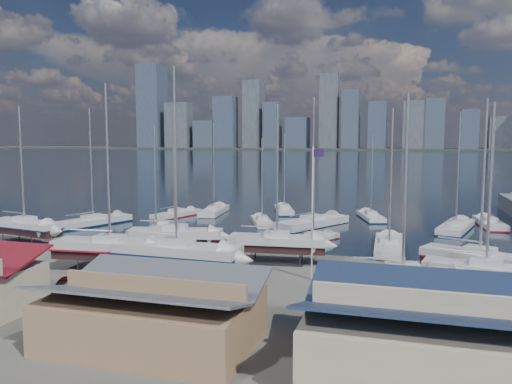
% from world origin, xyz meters
% --- Properties ---
extents(ground, '(1400.00, 1400.00, 0.00)m').
position_xyz_m(ground, '(0.00, -10.00, 0.00)').
color(ground, '#605E59').
rests_on(ground, ground).
extents(water, '(1400.00, 600.00, 0.40)m').
position_xyz_m(water, '(0.00, 300.00, -0.15)').
color(water, '#1B2F3E').
rests_on(water, ground).
extents(far_shore, '(1400.00, 80.00, 2.20)m').
position_xyz_m(far_shore, '(0.00, 560.00, 1.10)').
color(far_shore, '#2D332D').
rests_on(far_shore, ground).
extents(skyline, '(639.14, 43.80, 107.69)m').
position_xyz_m(skyline, '(-7.83, 553.76, 39.09)').
color(skyline, '#475166').
rests_on(skyline, far_shore).
extents(shed_grey, '(12.60, 8.40, 4.17)m').
position_xyz_m(shed_grey, '(0.00, -26.00, 2.15)').
color(shed_grey, '#8C6B4C').
rests_on(shed_grey, ground).
extents(shed_blue, '(13.65, 9.45, 4.71)m').
position_xyz_m(shed_blue, '(16.00, -26.00, 2.42)').
color(shed_blue, '#BFB293').
rests_on(shed_blue, ground).
extents(sailboat_cradle_0, '(10.29, 4.52, 16.07)m').
position_xyz_m(sailboat_cradle_0, '(-28.28, -4.32, 2.07)').
color(sailboat_cradle_0, '#2D2D33').
rests_on(sailboat_cradle_0, ground).
extents(sailboat_cradle_1, '(11.01, 3.99, 17.32)m').
position_xyz_m(sailboat_cradle_1, '(-11.80, -12.16, 2.14)').
color(sailboat_cradle_1, '#2D2D33').
rests_on(sailboat_cradle_1, ground).
extents(sailboat_cradle_2, '(10.22, 4.74, 16.10)m').
position_xyz_m(sailboat_cradle_2, '(-8.81, -4.56, 2.08)').
color(sailboat_cradle_2, '#2D2D33').
rests_on(sailboat_cradle_2, ground).
extents(sailboat_cradle_3, '(11.64, 3.56, 18.48)m').
position_xyz_m(sailboat_cradle_3, '(-4.81, -12.60, 2.20)').
color(sailboat_cradle_3, '#2D2D33').
rests_on(sailboat_cradle_3, ground).
extents(sailboat_cradle_4, '(9.78, 3.60, 15.64)m').
position_xyz_m(sailboat_cradle_4, '(2.38, -4.87, 2.06)').
color(sailboat_cradle_4, '#2D2D33').
rests_on(sailboat_cradle_4, ground).
extents(sailboat_cradle_5, '(9.95, 4.57, 15.56)m').
position_xyz_m(sailboat_cradle_5, '(14.34, -14.94, 2.05)').
color(sailboat_cradle_5, '#2D2D33').
rests_on(sailboat_cradle_5, ground).
extents(sailboat_cradle_6, '(9.87, 6.55, 15.60)m').
position_xyz_m(sailboat_cradle_6, '(20.62, -7.05, 2.05)').
color(sailboat_cradle_6, '#2D2D33').
rests_on(sailboat_cradle_6, ground).
extents(sailboat_cradle_7, '(9.49, 4.47, 15.02)m').
position_xyz_m(sailboat_cradle_7, '(20.50, -11.18, 2.03)').
color(sailboat_cradle_7, '#2D2D33').
rests_on(sailboat_cradle_7, ground).
extents(sailboat_moored_0, '(7.09, 11.98, 17.31)m').
position_xyz_m(sailboat_moored_0, '(-28.20, 9.04, 0.31)').
color(sailboat_moored_0, black).
rests_on(sailboat_moored_0, water).
extents(sailboat_moored_1, '(5.37, 9.72, 14.01)m').
position_xyz_m(sailboat_moored_1, '(-20.06, 19.44, 0.31)').
color(sailboat_moored_1, black).
rests_on(sailboat_moored_1, water).
extents(sailboat_moored_2, '(4.14, 10.60, 15.59)m').
position_xyz_m(sailboat_moored_2, '(-15.52, 24.18, 0.32)').
color(sailboat_moored_2, black).
rests_on(sailboat_moored_2, water).
extents(sailboat_moored_3, '(5.11, 10.36, 14.92)m').
position_xyz_m(sailboat_moored_3, '(-15.42, 3.77, 0.31)').
color(sailboat_moored_3, black).
rests_on(sailboat_moored_3, water).
extents(sailboat_moored_4, '(5.59, 8.85, 12.98)m').
position_xyz_m(sailboat_moored_4, '(-5.11, 16.36, 0.32)').
color(sailboat_moored_4, black).
rests_on(sailboat_moored_4, water).
extents(sailboat_moored_5, '(5.38, 9.62, 13.87)m').
position_xyz_m(sailboat_moored_5, '(-4.75, 28.82, 0.31)').
color(sailboat_moored_5, black).
rests_on(sailboat_moored_5, water).
extents(sailboat_moored_6, '(5.72, 7.97, 11.77)m').
position_xyz_m(sailboat_moored_6, '(4.10, 6.30, 0.31)').
color(sailboat_moored_6, black).
rests_on(sailboat_moored_6, water).
extents(sailboat_moored_7, '(9.21, 12.65, 18.94)m').
position_xyz_m(sailboat_moored_7, '(2.18, 16.74, 0.33)').
color(sailboat_moored_7, black).
rests_on(sailboat_moored_7, water).
extents(sailboat_moored_8, '(5.12, 9.57, 13.78)m').
position_xyz_m(sailboat_moored_8, '(9.69, 25.60, 0.31)').
color(sailboat_moored_8, black).
rests_on(sailboat_moored_8, water).
extents(sailboat_moored_9, '(3.32, 10.92, 16.37)m').
position_xyz_m(sailboat_moored_9, '(12.95, 4.22, 0.32)').
color(sailboat_moored_9, black).
rests_on(sailboat_moored_9, water).
extents(sailboat_moored_10, '(6.01, 11.58, 16.67)m').
position_xyz_m(sailboat_moored_10, '(21.23, 18.79, 0.31)').
color(sailboat_moored_10, black).
rests_on(sailboat_moored_10, water).
extents(sailboat_moored_11, '(3.51, 10.10, 14.83)m').
position_xyz_m(sailboat_moored_11, '(26.21, 23.89, 0.31)').
color(sailboat_moored_11, black).
rests_on(sailboat_moored_11, water).
extents(car_a, '(2.85, 4.32, 1.37)m').
position_xyz_m(car_a, '(-11.24, -19.47, 0.68)').
color(car_a, gray).
rests_on(car_a, ground).
extents(car_b, '(4.13, 2.25, 1.29)m').
position_xyz_m(car_b, '(0.55, -21.42, 0.65)').
color(car_b, gray).
rests_on(car_b, ground).
extents(car_c, '(3.31, 5.80, 1.53)m').
position_xyz_m(car_c, '(-3.56, -19.50, 0.76)').
color(car_c, gray).
rests_on(car_c, ground).
extents(car_d, '(3.51, 5.52, 1.49)m').
position_xyz_m(car_d, '(11.09, -19.98, 0.75)').
color(car_d, gray).
rests_on(car_d, ground).
extents(flagpole, '(1.03, 0.12, 11.68)m').
position_xyz_m(flagpole, '(6.77, -9.58, 6.71)').
color(flagpole, white).
rests_on(flagpole, ground).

